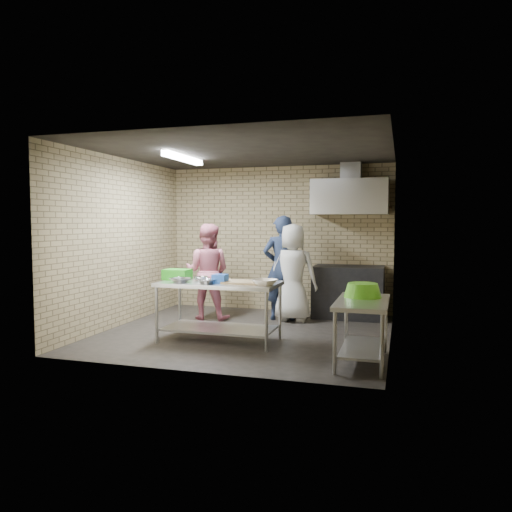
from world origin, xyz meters
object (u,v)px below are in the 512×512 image
(blue_tub, at_px, (220,279))
(man_navy, at_px, (282,268))
(bottle_red, at_px, (354,201))
(green_crate, at_px, (177,274))
(stove, at_px, (348,292))
(bottle_green, at_px, (377,202))
(woman_pink, at_px, (207,272))
(green_basin, at_px, (363,290))
(side_counter, at_px, (362,331))
(woman_white, at_px, (293,272))
(prep_table, at_px, (219,312))

(blue_tub, xyz_separation_m, man_navy, (0.43, 1.84, -0.01))
(bottle_red, height_order, man_navy, bottle_red)
(green_crate, bearing_deg, bottle_red, 45.67)
(stove, relative_size, blue_tub, 6.48)
(green_crate, xyz_separation_m, bottle_red, (2.30, 2.35, 1.12))
(green_crate, bearing_deg, stove, 43.22)
(bottle_green, bearing_deg, green_crate, -138.91)
(woman_pink, bearing_deg, stove, -164.22)
(green_crate, xyz_separation_m, green_basin, (2.68, -0.39, -0.07))
(side_counter, relative_size, woman_pink, 0.73)
(bottle_green, xyz_separation_m, woman_white, (-1.32, -0.81, -1.19))
(green_basin, bearing_deg, woman_white, 123.85)
(stove, relative_size, bottle_red, 6.67)
(green_crate, bearing_deg, blue_tub, -16.35)
(green_crate, bearing_deg, green_basin, -8.19)
(stove, xyz_separation_m, woman_pink, (-2.30, -0.84, 0.37))
(blue_tub, xyz_separation_m, bottle_green, (1.95, 2.57, 1.12))
(woman_white, bearing_deg, green_crate, 49.92)
(prep_table, distance_m, woman_white, 1.85)
(prep_table, distance_m, side_counter, 2.07)
(blue_tub, height_order, bottle_red, bottle_red)
(stove, height_order, blue_tub, blue_tub)
(prep_table, bearing_deg, woman_pink, 118.21)
(prep_table, height_order, bottle_red, bottle_red)
(side_counter, distance_m, green_basin, 0.52)
(man_navy, bearing_deg, green_crate, 36.31)
(green_basin, xyz_separation_m, woman_pink, (-2.73, 1.66, -0.02))
(bottle_red, xyz_separation_m, woman_white, (-0.92, -0.81, -1.21))
(blue_tub, height_order, green_basin, blue_tub)
(stove, bearing_deg, prep_table, -124.75)
(side_counter, relative_size, green_basin, 2.61)
(green_crate, distance_m, green_basin, 2.71)
(woman_pink, relative_size, woman_white, 1.00)
(woman_white, bearing_deg, woman_pink, 12.36)
(prep_table, relative_size, side_counter, 1.39)
(stove, xyz_separation_m, green_basin, (0.43, -2.50, 0.38))
(bottle_green, distance_m, woman_white, 1.95)
(woman_pink, bearing_deg, bottle_red, -159.59)
(side_counter, relative_size, woman_white, 0.73)
(man_navy, height_order, woman_white, man_navy)
(prep_table, relative_size, stove, 1.39)
(blue_tub, relative_size, woman_pink, 0.11)
(green_basin, xyz_separation_m, bottle_red, (-0.38, 2.74, 1.19))
(blue_tub, relative_size, man_navy, 0.10)
(bottle_red, height_order, bottle_green, bottle_red)
(green_crate, height_order, woman_pink, woman_pink)
(bottle_green, xyz_separation_m, woman_pink, (-2.75, -1.08, -1.20))
(side_counter, distance_m, bottle_red, 3.44)
(bottle_green, bearing_deg, woman_white, -148.45)
(prep_table, relative_size, blue_tub, 9.00)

